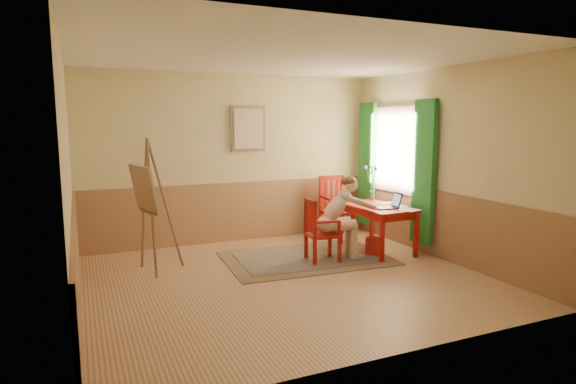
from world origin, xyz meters
name	(u,v)px	position (x,y,z in m)	size (l,w,h in m)	color
room	(287,171)	(0.00, 0.00, 1.40)	(5.04, 4.54, 2.84)	tan
wainscot	(265,229)	(0.00, 0.80, 0.50)	(5.00, 4.50, 1.00)	tan
window	(394,162)	(2.42, 1.10, 1.35)	(0.12, 2.01, 2.20)	white
wall_portrait	(248,129)	(0.25, 2.20, 1.90)	(0.60, 0.05, 0.76)	#99775A
rug	(307,258)	(0.64, 0.74, 0.01)	(2.49, 1.74, 0.02)	#8C7251
table	(377,212)	(1.83, 0.69, 0.63)	(0.77, 1.23, 0.72)	red
chair_left	(320,231)	(0.74, 0.53, 0.46)	(0.46, 0.45, 0.92)	red
chair_back	(335,207)	(1.69, 1.77, 0.54)	(0.51, 0.53, 1.07)	red
figure	(340,214)	(1.06, 0.51, 0.68)	(0.93, 0.44, 1.23)	beige
laptop	(389,205)	(1.88, 0.45, 0.77)	(0.41, 0.27, 0.24)	#1E2338
papers	(388,206)	(1.99, 0.63, 0.72)	(0.69, 1.10, 0.00)	white
vase	(372,184)	(2.07, 1.21, 0.99)	(0.21, 0.30, 0.59)	#3F724C
wastebasket	(373,246)	(1.66, 0.51, 0.13)	(0.25, 0.25, 0.27)	red
easel	(147,194)	(-1.59, 1.02, 1.08)	(0.67, 0.81, 1.82)	brown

